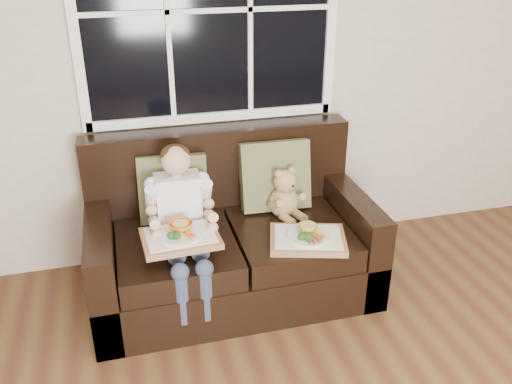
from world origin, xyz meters
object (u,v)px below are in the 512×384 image
object	(u,v)px
child	(181,211)
tray_left	(180,236)
loveseat	(230,243)
tray_right	(308,238)
teddy_bear	(284,196)

from	to	relation	value
child	tray_left	size ratio (longest dim) A/B	1.97
loveseat	tray_right	bearing A→B (deg)	-40.84
child	teddy_bear	distance (m)	0.68
loveseat	tray_right	distance (m)	0.54
loveseat	tray_right	xyz separation A→B (m)	(0.39, -0.34, 0.17)
child	tray_left	bearing A→B (deg)	-100.13
loveseat	child	distance (m)	0.47
child	teddy_bear	size ratio (longest dim) A/B	2.53
child	teddy_bear	xyz separation A→B (m)	(0.66, 0.14, -0.06)
tray_left	loveseat	bearing A→B (deg)	37.42
tray_left	tray_right	xyz separation A→B (m)	(0.72, -0.05, -0.10)
tray_right	child	bearing A→B (deg)	179.05
loveseat	child	xyz separation A→B (m)	(-0.31, -0.12, 0.33)
child	tray_right	world-z (taller)	child
tray_right	tray_left	bearing A→B (deg)	-167.22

